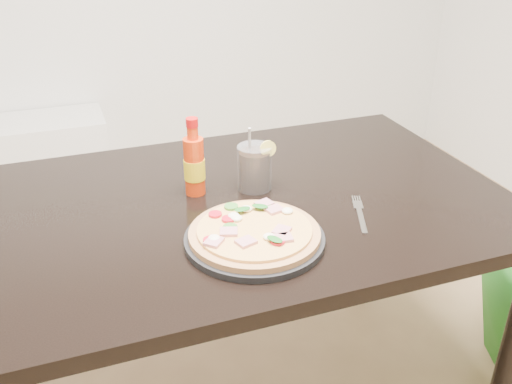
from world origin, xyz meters
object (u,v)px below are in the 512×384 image
object	(u,v)px
plate	(255,239)
hot_sauce_bottle	(194,164)
fork	(360,213)
dining_table	(241,226)
pizza	(254,232)
cola_cup	(255,168)

from	to	relation	value
plate	hot_sauce_bottle	bearing A→B (deg)	102.83
plate	fork	size ratio (longest dim) A/B	1.79
dining_table	pizza	xyz separation A→B (m)	(-0.04, -0.21, 0.11)
hot_sauce_bottle	fork	distance (m)	0.45
hot_sauce_bottle	fork	bearing A→B (deg)	-35.14
hot_sauce_bottle	plate	bearing A→B (deg)	-77.17
fork	cola_cup	bearing A→B (deg)	153.51
pizza	hot_sauce_bottle	size ratio (longest dim) A/B	1.43
pizza	hot_sauce_bottle	xyz separation A→B (m)	(-0.06, 0.28, 0.06)
dining_table	fork	xyz separation A→B (m)	(0.26, -0.18, 0.09)
dining_table	pizza	bearing A→B (deg)	-100.03
pizza	cola_cup	bearing A→B (deg)	69.84
hot_sauce_bottle	fork	world-z (taller)	hot_sauce_bottle
plate	pizza	world-z (taller)	pizza
pizza	cola_cup	distance (m)	0.28
dining_table	plate	distance (m)	0.23
dining_table	plate	size ratio (longest dim) A/B	4.33
pizza	hot_sauce_bottle	bearing A→B (deg)	102.81
cola_cup	fork	xyz separation A→B (m)	(0.20, -0.23, -0.06)
dining_table	hot_sauce_bottle	xyz separation A→B (m)	(-0.10, 0.08, 0.17)
dining_table	plate	world-z (taller)	plate
dining_table	plate	bearing A→B (deg)	-99.79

